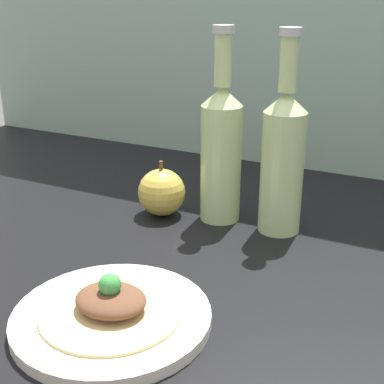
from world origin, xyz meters
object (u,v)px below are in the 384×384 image
cider_bottle_left (221,149)px  plated_food (111,303)px  plate (112,316)px  apple (162,192)px  cider_bottle_right (283,157)px

cider_bottle_left → plated_food: bearing=-88.0°
plate → apple: (-10.69, 30.46, 3.13)cm
cider_bottle_left → apple: size_ratio=3.27×
plate → plated_food: 1.73cm
plate → cider_bottle_left: (-1.14, 33.47, 11.27)cm
plate → cider_bottle_right: (9.21, 33.47, 11.27)cm
plate → plated_food: bearing=0.0°
cider_bottle_left → cider_bottle_right: (10.35, 0.00, 0.00)cm
plated_food → apple: apple is taller
plated_food → cider_bottle_right: cider_bottle_right is taller
plate → cider_bottle_left: size_ratio=0.74×
cider_bottle_right → apple: cider_bottle_right is taller
plated_food → apple: bearing=109.3°
cider_bottle_left → cider_bottle_right: bearing=0.0°
cider_bottle_left → cider_bottle_right: size_ratio=1.00×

